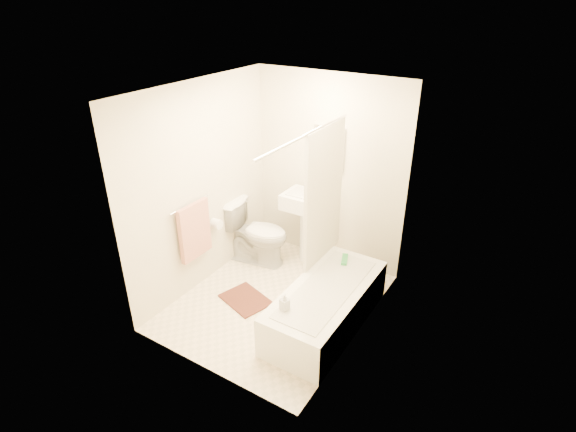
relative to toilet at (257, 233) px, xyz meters
The scene contains 17 objects.
floor 1.02m from the toilet, 41.30° to the right, with size 2.40×2.40×0.00m, color beige.
ceiling 2.20m from the toilet, 41.30° to the right, with size 2.40×2.40×0.00m, color white.
wall_back 1.21m from the toilet, 39.83° to the left, with size 2.00×0.02×2.40m, color beige.
wall_left 1.05m from the toilet, 115.93° to the right, with size 0.02×2.40×2.40m, color beige.
wall_right 1.97m from the toilet, 19.90° to the right, with size 0.02×2.40×2.40m, color beige.
mirror 1.42m from the toilet, 38.86° to the left, with size 0.40×0.03×0.55m, color white.
curtain_rod 1.95m from the toilet, 27.26° to the right, with size 0.03×0.03×1.70m, color silver.
shower_curtain 1.29m from the toilet, ahead, with size 0.04×0.80×1.55m, color silver.
towel_bar 1.14m from the toilet, 106.68° to the right, with size 0.02×0.02×0.60m, color silver.
towel 0.97m from the toilet, 104.84° to the right, with size 0.06×0.45×0.66m, color #CC7266.
toilet_paper 0.62m from the toilet, 114.84° to the right, with size 0.12×0.12×0.11m, color white.
toilet is the anchor object (origin of this frame).
sink 0.64m from the toilet, 32.20° to the left, with size 0.53×0.43×1.05m, color white, non-canonical shape.
bathtub 1.51m from the toilet, 25.50° to the right, with size 0.70×1.61×0.45m, color white, non-canonical shape.
bath_mat 0.96m from the toilet, 64.01° to the right, with size 0.55×0.41×0.02m, color #4D2319.
soap_bottle 1.64m from the toilet, 45.04° to the right, with size 0.08×0.08×0.17m, color silver.
scrub_brush 1.28m from the toilet, ahead, with size 0.06×0.21×0.04m, color green.
Camera 1 is at (2.31, -3.45, 3.23)m, focal length 28.00 mm.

